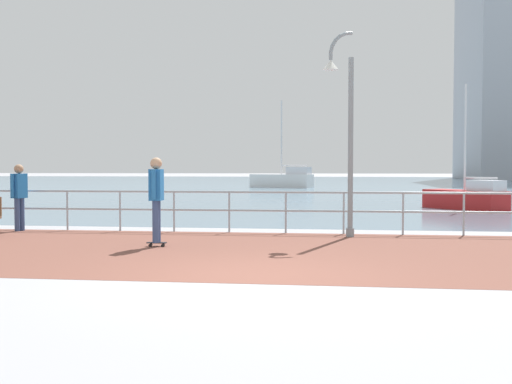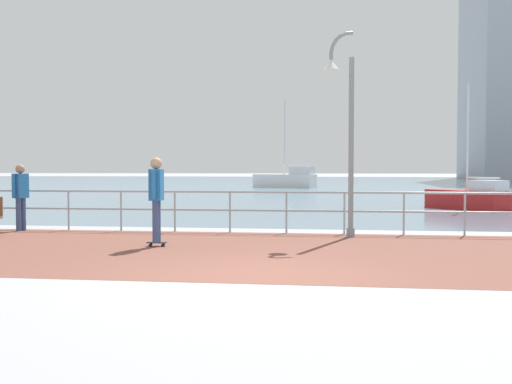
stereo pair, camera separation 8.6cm
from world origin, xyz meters
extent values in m
plane|color=#9E9EA3|center=(0.00, 40.00, 0.00)|extent=(220.00, 220.00, 0.00)
cube|color=brown|center=(0.00, 2.66, 0.00)|extent=(28.00, 6.50, 0.01)
cube|color=slate|center=(0.00, 50.91, 0.00)|extent=(180.00, 88.00, 0.00)
cylinder|color=#9EADB7|center=(-7.00, 5.91, 0.50)|extent=(0.05, 0.05, 1.00)
cylinder|color=#9EADB7|center=(-5.60, 5.91, 0.50)|extent=(0.05, 0.05, 1.00)
cylinder|color=#9EADB7|center=(-4.20, 5.91, 0.50)|extent=(0.05, 0.05, 1.00)
cylinder|color=#9EADB7|center=(-2.80, 5.91, 0.50)|extent=(0.05, 0.05, 1.00)
cylinder|color=#9EADB7|center=(-1.40, 5.91, 0.50)|extent=(0.05, 0.05, 1.00)
cylinder|color=#9EADB7|center=(0.00, 5.91, 0.50)|extent=(0.05, 0.05, 1.00)
cylinder|color=#9EADB7|center=(1.40, 5.91, 0.50)|extent=(0.05, 0.05, 1.00)
cylinder|color=#9EADB7|center=(2.80, 5.91, 0.50)|extent=(0.05, 0.05, 1.00)
cylinder|color=#9EADB7|center=(4.20, 5.91, 0.50)|extent=(0.05, 0.05, 1.00)
cylinder|color=#9EADB7|center=(0.00, 5.91, 1.00)|extent=(25.20, 0.06, 0.06)
cylinder|color=#9EADB7|center=(0.00, 5.91, 0.55)|extent=(25.20, 0.06, 0.06)
cylinder|color=gray|center=(1.54, 5.31, 0.10)|extent=(0.19, 0.19, 0.20)
cylinder|color=gray|center=(1.54, 5.31, 2.06)|extent=(0.12, 0.12, 4.12)
cylinder|color=gray|center=(1.47, 5.27, 4.66)|extent=(0.20, 0.17, 0.11)
cylinder|color=gray|center=(1.34, 5.19, 4.61)|extent=(0.21, 0.17, 0.15)
cylinder|color=gray|center=(1.23, 5.12, 4.53)|extent=(0.20, 0.17, 0.18)
cylinder|color=gray|center=(1.14, 5.07, 4.41)|extent=(0.18, 0.16, 0.19)
cylinder|color=gray|center=(1.09, 5.04, 4.27)|extent=(0.15, 0.14, 0.19)
cylinder|color=gray|center=(1.07, 5.02, 4.11)|extent=(0.12, 0.12, 0.17)
cone|color=silver|center=(1.07, 5.03, 3.91)|extent=(0.36, 0.36, 0.22)
cylinder|color=black|center=(-2.28, 3.11, 0.03)|extent=(0.06, 0.03, 0.06)
cylinder|color=black|center=(-2.27, 3.04, 0.03)|extent=(0.06, 0.03, 0.06)
cylinder|color=black|center=(-2.53, 3.10, 0.03)|extent=(0.06, 0.03, 0.06)
cylinder|color=black|center=(-2.53, 3.02, 0.03)|extent=(0.06, 0.03, 0.06)
cube|color=black|center=(-2.40, 3.07, 0.08)|extent=(0.41, 0.13, 0.02)
cylinder|color=#384C7A|center=(-2.41, 3.15, 0.51)|extent=(0.14, 0.14, 0.85)
cylinder|color=#384C7A|center=(-2.40, 2.99, 0.51)|extent=(0.14, 0.14, 0.85)
cube|color=#236BB2|center=(-2.40, 3.07, 1.26)|extent=(0.26, 0.35, 0.63)
cylinder|color=#236BB2|center=(-2.42, 3.30, 1.27)|extent=(0.10, 0.10, 0.60)
cylinder|color=#236BB2|center=(-2.39, 2.84, 1.27)|extent=(0.10, 0.10, 0.60)
sphere|color=tan|center=(-2.40, 3.07, 1.69)|extent=(0.23, 0.23, 0.23)
cylinder|color=#384C7A|center=(-6.69, 5.64, 0.42)|extent=(0.16, 0.16, 0.83)
cylinder|color=#384C7A|center=(-6.73, 5.48, 0.42)|extent=(0.16, 0.16, 0.83)
cube|color=#236BB2|center=(-6.71, 5.56, 1.14)|extent=(0.32, 0.39, 0.62)
cylinder|color=#236BB2|center=(-6.65, 5.78, 1.16)|extent=(0.11, 0.11, 0.59)
cylinder|color=#236BB2|center=(-6.77, 5.34, 1.16)|extent=(0.11, 0.11, 0.59)
sphere|color=#A37A5B|center=(-6.71, 5.56, 1.57)|extent=(0.23, 0.23, 0.23)
cube|color=white|center=(-2.90, 39.14, 0.53)|extent=(5.15, 3.02, 1.06)
cube|color=silver|center=(-1.50, 38.67, 1.35)|extent=(2.02, 1.58, 0.59)
cylinder|color=silver|center=(-2.90, 39.14, 3.99)|extent=(0.12, 0.12, 5.86)
cylinder|color=silver|center=(-1.88, 38.80, 1.76)|extent=(2.13, 0.80, 0.09)
cube|color=#B21E1E|center=(6.15, 15.14, 0.37)|extent=(2.84, 3.39, 0.73)
cube|color=silver|center=(6.74, 14.31, 0.93)|extent=(1.31, 1.43, 0.41)
cylinder|color=silver|center=(6.15, 15.14, 2.76)|extent=(0.08, 0.08, 4.06)
cylinder|color=silver|center=(6.58, 14.53, 1.22)|extent=(0.94, 1.29, 0.06)
camera|label=1|loc=(1.13, -8.76, 1.61)|focal=42.39mm
camera|label=2|loc=(1.21, -8.75, 1.61)|focal=42.39mm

